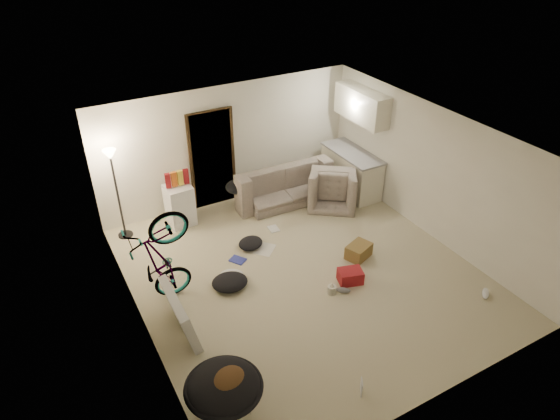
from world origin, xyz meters
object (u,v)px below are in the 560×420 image
floor_lamp (114,175)px  armchair (333,188)px  saucer_chair (224,392)px  sofa (280,185)px  tv_box (180,314)px  kitchen_counter (351,172)px  drink_case_a (359,251)px  drink_case_b (350,276)px  juicer (332,289)px  mini_fridge (180,205)px  bicycle (164,280)px

floor_lamp → armchair: size_ratio=1.87×
floor_lamp → saucer_chair: (0.10, -4.55, -0.90)m
floor_lamp → sofa: floor_lamp is taller
tv_box → floor_lamp: bearing=92.9°
tv_box → kitchen_counter: bearing=26.8°
drink_case_a → saucer_chair: bearing=-172.5°
sofa → tv_box: tv_box is taller
drink_case_b → juicer: bearing=-150.3°
floor_lamp → mini_fridge: floor_lamp is taller
bicycle → drink_case_b: bicycle is taller
drink_case_a → tv_box: bearing=162.9°
sofa → juicer: sofa is taller
armchair → tv_box: 4.60m
floor_lamp → bicycle: size_ratio=1.01×
mini_fridge → drink_case_b: 3.65m
drink_case_a → kitchen_counter: bearing=37.2°
armchair → tv_box: size_ratio=0.89×
floor_lamp → mini_fridge: bearing=-5.2°
sofa → saucer_chair: size_ratio=2.20×
drink_case_b → juicer: size_ratio=1.91×
floor_lamp → drink_case_a: floor_lamp is taller
saucer_chair → floor_lamp: bearing=91.3°
kitchen_counter → sofa: 1.61m
kitchen_counter → armchair: size_ratio=1.55×
mini_fridge → drink_case_a: size_ratio=1.83×
sofa → bicycle: 3.78m
floor_lamp → armchair: floor_lamp is taller
armchair → drink_case_b: bearing=98.8°
sofa → armchair: bearing=145.6°
saucer_chair → sofa: bearing=53.7°
armchair → saucer_chair: size_ratio=1.00×
tv_box → bicycle: bearing=91.0°
kitchen_counter → tv_box: kitchen_counter is taller
bicycle → drink_case_a: bicycle is taller
kitchen_counter → tv_box: bearing=-154.2°
mini_fridge → saucer_chair: size_ratio=0.85×
armchair → tv_box: tv_box is taller
sofa → drink_case_b: sofa is taller
floor_lamp → kitchen_counter: size_ratio=1.21×
floor_lamp → drink_case_a: (3.51, -2.73, -1.18)m
juicer → drink_case_a: bearing=31.0°
juicer → sofa: bearing=76.4°
drink_case_b → drink_case_a: bearing=59.3°
mini_fridge → saucer_chair: 4.56m
bicycle → mini_fridge: (1.00, 2.11, -0.05)m
mini_fridge → drink_case_a: (2.41, -2.63, -0.29)m
armchair → sofa: bearing=0.3°
floor_lamp → mini_fridge: size_ratio=2.18×
saucer_chair → drink_case_b: (2.88, 1.33, -0.29)m
floor_lamp → drink_case_b: size_ratio=4.55×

